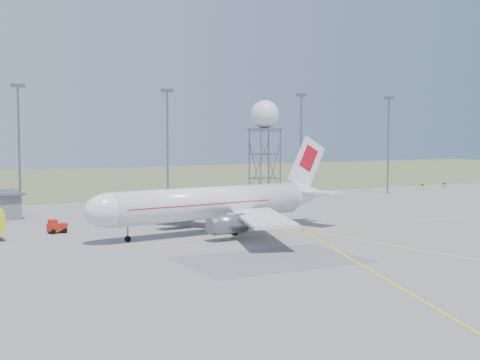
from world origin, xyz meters
TOP-DOWN VIEW (x-y plane):
  - grass_strip at (0.00, 140.00)m, footprint 400.00×120.00m
  - mast_a at (-35.00, 66.00)m, footprint 2.20×0.50m
  - mast_b at (-10.00, 66.00)m, footprint 2.20×0.50m
  - mast_c at (18.00, 66.00)m, footprint 2.20×0.50m
  - mast_d at (40.00, 66.00)m, footprint 2.20×0.50m
  - taxi_sign_near at (55.60, 72.00)m, footprint 1.60×0.17m
  - taxi_sign_far at (62.60, 72.00)m, footprint 1.60×0.17m
  - airliner_main at (-17.14, 34.01)m, footprint 36.51×35.31m
  - radar_tower at (8.32, 63.61)m, footprint 5.22×5.22m
  - baggage_tug at (-34.70, 43.69)m, footprint 2.40×1.98m

SIDE VIEW (x-z plane):
  - grass_strip at x=0.00m, z-range 0.00..0.03m
  - baggage_tug at x=-34.70m, z-range -0.22..1.57m
  - taxi_sign_near at x=55.60m, z-range 0.29..1.49m
  - taxi_sign_far at x=62.60m, z-range 0.29..1.49m
  - airliner_main at x=-17.14m, z-range -2.41..10.03m
  - radar_tower at x=8.32m, z-range 1.15..20.04m
  - mast_a at x=-35.00m, z-range 1.82..22.32m
  - mast_b at x=-10.00m, z-range 1.82..22.32m
  - mast_c at x=18.00m, z-range 1.82..22.32m
  - mast_d at x=40.00m, z-range 1.82..22.32m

